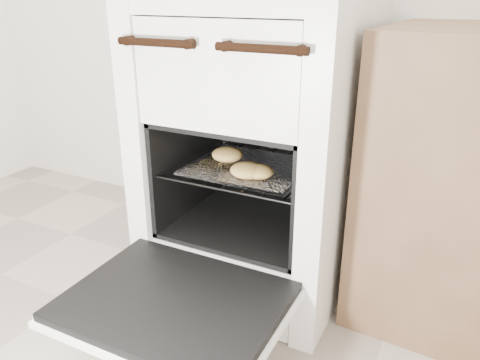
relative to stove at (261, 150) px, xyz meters
The scene contains 5 objects.
stove is the anchor object (origin of this frame).
oven_door 0.60m from the stove, 90.00° to the right, with size 0.57×0.45×0.04m.
oven_rack 0.08m from the stove, 90.00° to the right, with size 0.46×0.45×0.01m.
foil_sheet 0.10m from the stove, 90.00° to the right, with size 0.36×0.32×0.01m, color silver.
baked_rolls 0.14m from the stove, 89.54° to the right, with size 0.26×0.23×0.04m.
Camera 1 is at (0.78, -0.22, 0.98)m, focal length 35.00 mm.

